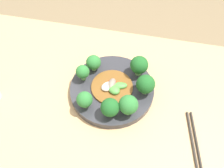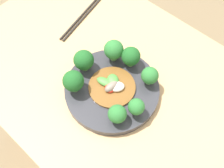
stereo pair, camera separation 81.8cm
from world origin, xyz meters
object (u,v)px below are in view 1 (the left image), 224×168
stirfry_center (112,87)px  chopsticks (196,149)px  broccoli_southwest (139,65)px  broccoli_west (146,84)px  broccoli_north (110,108)px  broccoli_east (83,72)px  broccoli_southeast (94,63)px  plate (112,90)px  broccoli_northeast (85,100)px  broccoli_northwest (128,105)px

stirfry_center → chopsticks: stirfry_center is taller
broccoli_southwest → stirfry_center: (0.07, 0.08, -0.04)m
stirfry_center → chopsticks: size_ratio=0.57×
broccoli_west → broccoli_north: bearing=48.5°
broccoli_east → chopsticks: size_ratio=0.25×
broccoli_southeast → broccoli_north: broccoli_north is taller
broccoli_southwest → broccoli_east: bearing=18.6°
broccoli_southwest → plate: bearing=45.0°
broccoli_northeast → broccoli_north: broccoli_north is taller
broccoli_northeast → broccoli_east: bearing=-71.5°
plate → broccoli_northeast: size_ratio=4.44×
broccoli_west → plate: bearing=2.9°
stirfry_center → broccoli_southwest: bearing=-133.9°
broccoli_southwest → broccoli_northeast: broccoli_southwest is taller
broccoli_northwest → broccoli_northeast: 0.13m
broccoli_southwest → broccoli_north: broccoli_southwest is taller
broccoli_west → chopsticks: (-0.17, 0.15, -0.06)m
broccoli_west → broccoli_northeast: bearing=27.5°
broccoli_north → broccoli_southeast: bearing=-60.7°
broccoli_east → broccoli_southeast: same height
broccoli_southwest → broccoli_west: size_ratio=1.04×
broccoli_west → stirfry_center: size_ratio=0.53×
broccoli_southwest → broccoli_west: bearing=113.7°
broccoli_north → stirfry_center: (0.01, -0.10, -0.03)m
broccoli_northeast → stirfry_center: bearing=-129.4°
broccoli_northeast → broccoli_southeast: (0.01, -0.15, -0.00)m
broccoli_northwest → stirfry_center: size_ratio=0.54×
broccoli_east → stirfry_center: size_ratio=0.45×
broccoli_north → chopsticks: broccoli_north is taller
plate → broccoli_northwest: 0.12m
broccoli_west → broccoli_northeast: 0.19m
broccoli_southeast → broccoli_east: bearing=63.3°
broccoli_northwest → broccoli_southeast: 0.20m
broccoli_northeast → broccoli_northwest: bearing=-178.0°
broccoli_east → broccoli_north: broccoli_north is taller
broccoli_east → broccoli_west: (-0.20, 0.01, 0.00)m
plate → broccoli_east: size_ratio=4.54×
broccoli_northwest → broccoli_north: size_ratio=1.07×
broccoli_northeast → chopsticks: broccoli_northeast is taller
broccoli_southwest → broccoli_west: 0.08m
broccoli_north → stirfry_center: bearing=-82.5°
broccoli_northeast → stirfry_center: (-0.07, -0.08, -0.03)m
broccoli_southwest → broccoli_northeast: 0.21m
broccoli_northwest → broccoli_southeast: broccoli_northwest is taller
broccoli_northeast → broccoli_southeast: 0.15m
broccoli_west → broccoli_southeast: (0.18, -0.06, -0.01)m
broccoli_northwest → broccoli_west: broccoli_northwest is taller
broccoli_northwest → broccoli_north: 0.05m
broccoli_northwest → broccoli_east: bearing=-29.9°
broccoli_southeast → chopsticks: 0.41m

